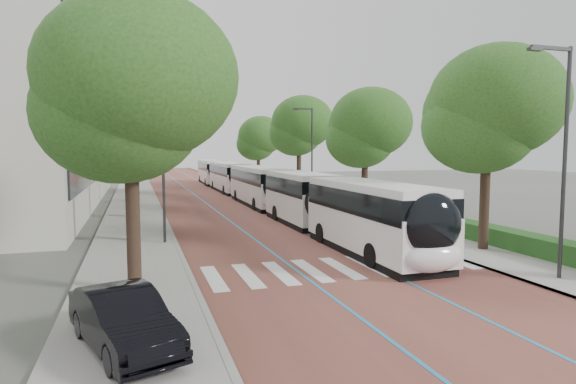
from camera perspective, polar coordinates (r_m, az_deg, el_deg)
name	(u,v)px	position (r m, az deg, el deg)	size (l,w,h in m)	color
ground	(347,275)	(18.20, 7.05, -9.75)	(160.00, 160.00, 0.00)	#51544C
road	(203,190)	(56.65, -10.08, 0.25)	(11.00, 140.00, 0.02)	brown
sidewalk_left	(135,191)	(56.16, -17.69, 0.10)	(4.00, 140.00, 0.12)	gray
sidewalk_right	(265,188)	(58.10, -2.73, 0.49)	(4.00, 140.00, 0.12)	gray
kerb_left	(153,191)	(56.19, -15.75, 0.16)	(0.20, 140.00, 0.14)	gray
kerb_right	(250,188)	(57.64, -4.56, 0.45)	(0.20, 140.00, 0.14)	gray
zebra_crossing	(341,268)	(19.15, 6.33, -8.91)	(10.55, 3.60, 0.01)	silver
lane_line_left	(189,190)	(56.46, -11.69, 0.23)	(0.12, 126.00, 0.01)	teal
lane_line_right	(216,189)	(56.88, -8.49, 0.31)	(0.12, 126.00, 0.01)	teal
hedge	(543,246)	(23.32, 27.94, -5.72)	(1.20, 14.00, 0.80)	#204A19
streetlight_near	(561,144)	(19.09, 29.67, 4.94)	(1.82, 0.20, 8.00)	#2C2B2E
streetlight_far	(310,148)	(40.48, 2.62, 5.27)	(1.82, 0.20, 8.00)	#2C2B2E
lamp_post_left	(163,160)	(24.02, -14.59, 3.64)	(0.14, 0.14, 8.00)	#2C2B2E
trees_left	(133,123)	(40.52, -17.94, 7.76)	(6.15, 60.98, 10.06)	black
trees_right	(322,132)	(40.92, 4.04, 7.15)	(5.98, 47.87, 9.24)	black
lead_bus	(337,208)	(25.01, 5.81, -1.90)	(2.58, 18.40, 3.20)	black
bus_queued_0	(260,186)	(40.08, -3.37, 0.70)	(2.63, 12.42, 3.20)	white
bus_queued_1	(230,177)	(53.34, -6.94, 1.74)	(2.57, 12.40, 3.20)	white
bus_queued_2	(212,172)	(66.36, -9.03, 2.35)	(2.87, 12.46, 3.20)	white
parked_car	(123,319)	(11.83, -18.92, -14.09)	(1.45, 4.17, 1.37)	black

